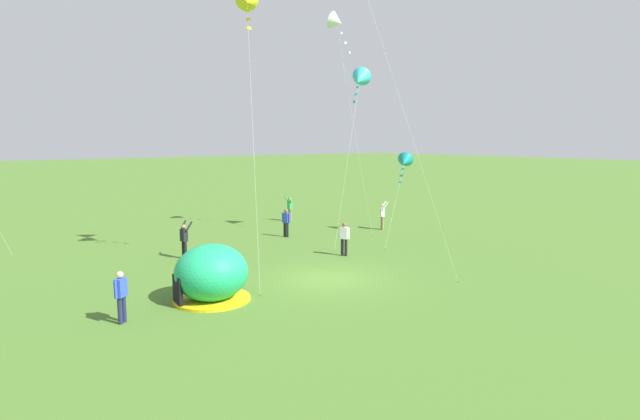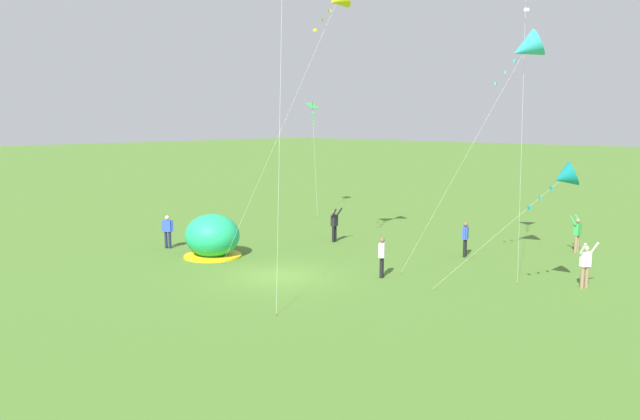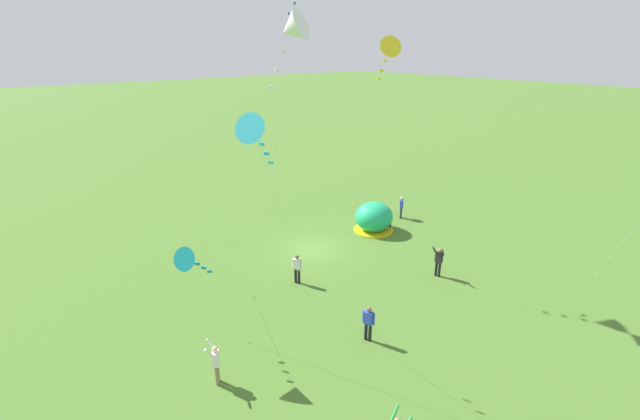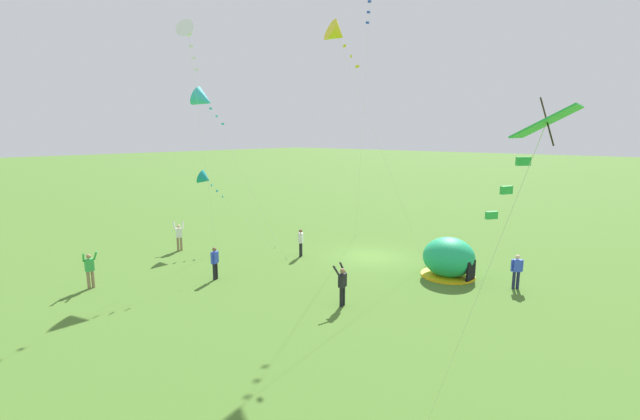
# 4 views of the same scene
# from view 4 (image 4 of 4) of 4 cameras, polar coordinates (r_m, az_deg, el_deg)

# --- Properties ---
(ground_plane) EXTENTS (300.00, 300.00, 0.00)m
(ground_plane) POSITION_cam_4_polar(r_m,az_deg,el_deg) (26.82, 6.76, -6.16)
(ground_plane) COLOR #477028
(popup_tent) EXTENTS (2.81, 2.81, 2.10)m
(popup_tent) POSITION_cam_4_polar(r_m,az_deg,el_deg) (23.81, 16.79, -6.15)
(popup_tent) COLOR #1EAD6B
(popup_tent) RESTS_ON ground
(person_arms_raised) EXTENTS (0.66, 0.72, 1.89)m
(person_arms_raised) POSITION_cam_4_polar(r_m,az_deg,el_deg) (29.16, -18.28, -3.25)
(person_arms_raised) COLOR #8C7251
(person_arms_raised) RESTS_ON ground
(person_strolling) EXTENTS (0.52, 0.67, 1.89)m
(person_strolling) POSITION_cam_4_polar(r_m,az_deg,el_deg) (19.03, 2.98, -9.84)
(person_strolling) COLOR black
(person_strolling) RESTS_ON ground
(person_near_tent) EXTENTS (0.40, 0.53, 1.72)m
(person_near_tent) POSITION_cam_4_polar(r_m,az_deg,el_deg) (26.42, -2.59, -4.18)
(person_near_tent) COLOR black
(person_near_tent) RESTS_ON ground
(person_center_field) EXTENTS (0.48, 0.43, 1.72)m
(person_center_field) POSITION_cam_4_polar(r_m,az_deg,el_deg) (23.09, 24.75, -7.26)
(person_center_field) COLOR #1E2347
(person_center_field) RESTS_ON ground
(person_watching_sky) EXTENTS (0.50, 0.68, 1.89)m
(person_watching_sky) POSITION_cam_4_polar(r_m,az_deg,el_deg) (23.90, -28.35, -6.89)
(person_watching_sky) COLOR #8C7251
(person_watching_sky) RESTS_ON ground
(person_with_toddler) EXTENTS (0.36, 0.56, 1.72)m
(person_with_toddler) POSITION_cam_4_polar(r_m,az_deg,el_deg) (22.98, -13.84, -6.68)
(person_with_toddler) COLOR black
(person_with_toddler) RESTS_ON ground
(kite_green) EXTENTS (3.17, 2.84, 7.97)m
(kite_green) POSITION_cam_4_polar(r_m,az_deg,el_deg) (6.40, 26.60, 7.51)
(kite_green) COLOR silver
(kite_green) RESTS_ON ground
(kite_white) EXTENTS (1.95, 2.82, 13.47)m
(kite_white) POSITION_cam_4_polar(r_m,az_deg,el_deg) (25.71, -17.21, 21.73)
(kite_white) COLOR silver
(kite_white) RESTS_ON ground
(kite_yellow) EXTENTS (3.34, 5.80, 12.80)m
(kite_yellow) POSITION_cam_4_polar(r_m,az_deg,el_deg) (21.84, 2.26, 22.42)
(kite_yellow) COLOR silver
(kite_yellow) RESTS_ON ground
(kite_cyan) EXTENTS (4.98, 3.46, 10.20)m
(kite_cyan) POSITION_cam_4_polar(r_m,az_deg,el_deg) (26.56, -15.28, 14.01)
(kite_cyan) COLOR silver
(kite_cyan) RESTS_ON ground
(kite_teal) EXTENTS (4.74, 3.11, 5.14)m
(kite_teal) POSITION_cam_4_polar(r_m,az_deg,el_deg) (29.48, -15.07, 4.06)
(kite_teal) COLOR silver
(kite_teal) RESTS_ON ground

